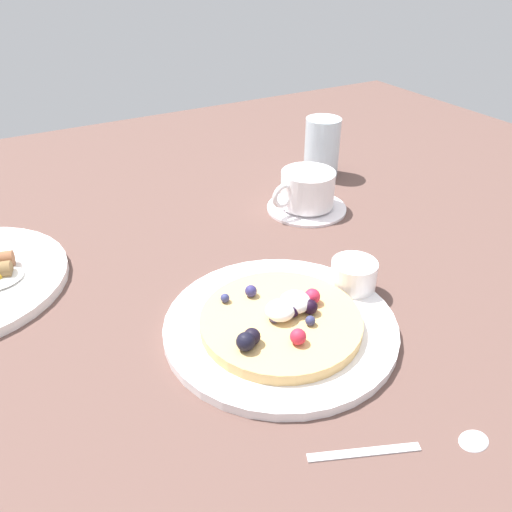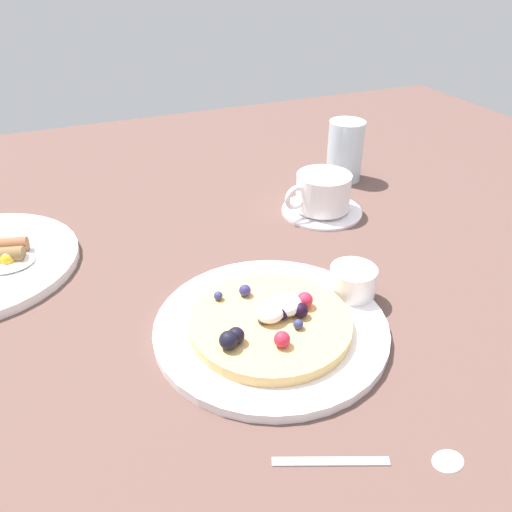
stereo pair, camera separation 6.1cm
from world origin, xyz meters
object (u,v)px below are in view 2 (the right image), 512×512
object	(u,v)px
syrup_ramekin	(353,280)
coffee_cup	(322,191)
pancake_plate	(271,327)
teaspoon	(404,460)
water_glass	(345,151)
coffee_saucer	(322,210)

from	to	relation	value
syrup_ramekin	coffee_cup	distance (cm)	22.67
pancake_plate	coffee_cup	distance (cm)	29.69
syrup_ramekin	teaspoon	xyz separation A→B (cm)	(-7.74, -20.76, -2.59)
syrup_ramekin	water_glass	bearing A→B (deg)	60.51
syrup_ramekin	coffee_cup	world-z (taller)	coffee_cup
coffee_saucer	syrup_ramekin	bearing A→B (deg)	-110.45
water_glass	coffee_cup	bearing A→B (deg)	-134.60
syrup_ramekin	water_glass	size ratio (longest dim) A/B	0.53
syrup_ramekin	water_glass	xyz separation A→B (cm)	(17.73, 31.34, 2.30)
coffee_cup	water_glass	distance (cm)	14.22
teaspoon	syrup_ramekin	bearing A→B (deg)	69.55
syrup_ramekin	teaspoon	bearing A→B (deg)	-110.45
coffee_saucer	teaspoon	xyz separation A→B (cm)	(-15.68, -42.05, -0.18)
pancake_plate	teaspoon	size ratio (longest dim) A/B	1.69
syrup_ramekin	coffee_cup	xyz separation A→B (cm)	(7.79, 21.27, 0.84)
pancake_plate	coffee_saucer	distance (cm)	29.64
syrup_ramekin	water_glass	distance (cm)	36.08
coffee_saucer	water_glass	size ratio (longest dim) A/B	1.21
pancake_plate	coffee_saucer	world-z (taller)	pancake_plate
pancake_plate	coffee_saucer	xyz separation A→B (cm)	(18.98, 22.76, -0.12)
pancake_plate	syrup_ramekin	xyz separation A→B (cm)	(11.04, 1.46, 2.28)
coffee_saucer	teaspoon	distance (cm)	44.88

